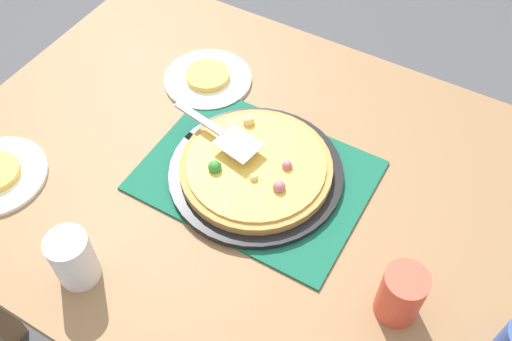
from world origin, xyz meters
TOP-DOWN VIEW (x-y plane):
  - ground_plane at (0.00, 0.00)m, footprint 8.00×8.00m
  - dining_table at (0.00, 0.00)m, footprint 1.40×1.00m
  - placemat at (0.00, 0.00)m, footprint 0.48×0.36m
  - pizza_pan at (0.00, 0.00)m, footprint 0.38×0.38m
  - pizza at (0.00, -0.00)m, footprint 0.33×0.33m
  - plate_near_left at (0.26, -0.20)m, footprint 0.22×0.22m
  - served_slice_left at (0.26, -0.20)m, footprint 0.11×0.11m
  - cup_near at (-0.38, 0.14)m, footprint 0.08×0.08m
  - cup_corner at (0.17, 0.38)m, footprint 0.08×0.08m
  - pizza_server at (0.10, -0.02)m, footprint 0.23×0.09m

SIDE VIEW (x-z plane):
  - ground_plane at x=0.00m, z-range 0.00..0.00m
  - dining_table at x=0.00m, z-range 0.27..1.02m
  - placemat at x=0.00m, z-range 0.75..0.76m
  - plate_near_left at x=0.26m, z-range 0.75..0.76m
  - pizza_pan at x=0.00m, z-range 0.76..0.77m
  - served_slice_left at x=0.26m, z-range 0.76..0.78m
  - pizza at x=0.00m, z-range 0.76..0.81m
  - cup_near at x=-0.38m, z-range 0.75..0.87m
  - cup_corner at x=0.17m, z-range 0.75..0.87m
  - pizza_server at x=0.10m, z-range 0.82..0.82m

